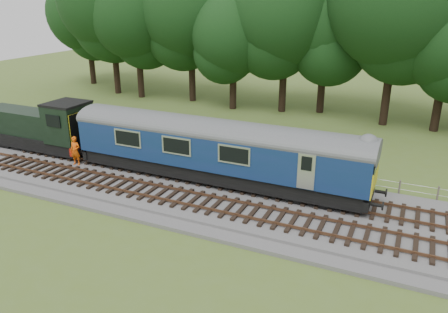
% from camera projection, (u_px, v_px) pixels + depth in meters
% --- Properties ---
extents(ground, '(120.00, 120.00, 0.00)m').
position_uv_depth(ground, '(240.00, 202.00, 24.43)').
color(ground, '#516826').
rests_on(ground, ground).
extents(ballast, '(70.00, 7.00, 0.35)m').
position_uv_depth(ballast, '(240.00, 199.00, 24.37)').
color(ballast, '#4C4C4F').
rests_on(ballast, ground).
extents(track_north, '(67.20, 2.40, 0.21)m').
position_uv_depth(track_north, '(249.00, 186.00, 25.48)').
color(track_north, black).
rests_on(track_north, ballast).
extents(track_south, '(67.20, 2.40, 0.21)m').
position_uv_depth(track_south, '(229.00, 207.00, 22.92)').
color(track_south, black).
rests_on(track_south, ballast).
extents(fence, '(64.00, 0.12, 1.00)m').
position_uv_depth(fence, '(267.00, 174.00, 28.26)').
color(fence, '#6B6054').
rests_on(fence, ground).
extents(tree_line, '(70.00, 8.00, 18.00)m').
position_uv_depth(tree_line, '(325.00, 112.00, 43.18)').
color(tree_line, black).
rests_on(tree_line, ground).
extents(dmu_railcar, '(18.05, 2.86, 3.88)m').
position_uv_depth(dmu_railcar, '(215.00, 145.00, 25.57)').
color(dmu_railcar, black).
rests_on(dmu_railcar, ground).
extents(shunter_loco, '(8.92, 2.60, 3.38)m').
position_uv_depth(shunter_loco, '(40.00, 128.00, 31.22)').
color(shunter_loco, black).
rests_on(shunter_loco, ground).
extents(worker, '(0.75, 0.54, 1.93)m').
position_uv_depth(worker, '(75.00, 151.00, 28.55)').
color(worker, '#F45A0C').
rests_on(worker, ballast).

